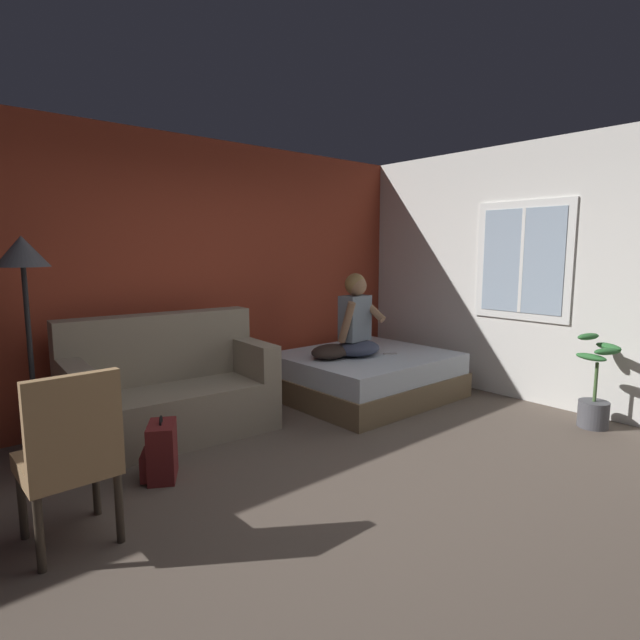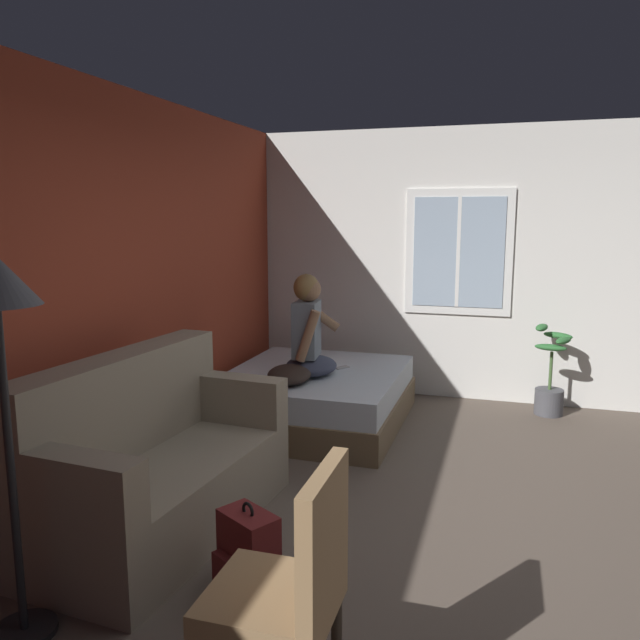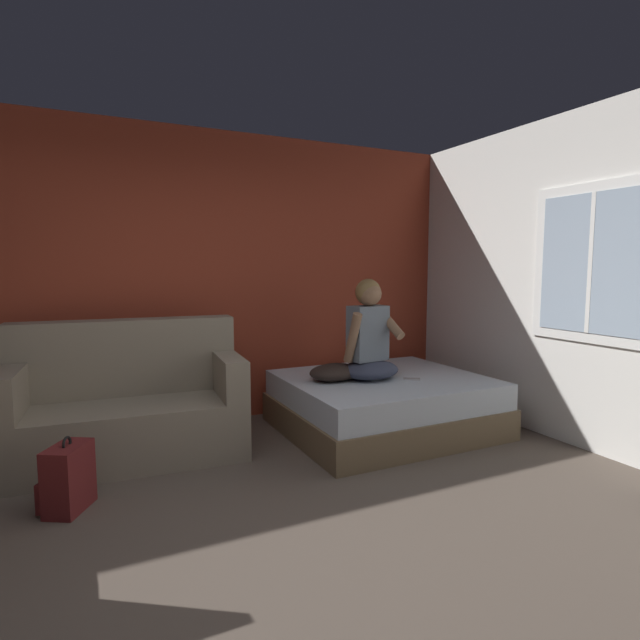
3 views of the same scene
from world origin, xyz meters
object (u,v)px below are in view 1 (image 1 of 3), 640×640
Objects in this scene: throw_pillow at (331,351)px; cell_phone at (390,354)px; couch at (169,390)px; side_chair at (70,453)px; bed at (366,375)px; person_seated at (356,322)px; backpack at (161,452)px; floor_lamp at (24,274)px; potted_plant at (595,395)px.

throw_pillow is 0.68m from cell_phone.
couch is 1.69m from throw_pillow.
couch is 1.67m from side_chair.
person_seated is at bearing 175.77° from bed.
floor_lamp reaches higher than backpack.
bed is 2.15m from couch.
potted_plant reaches higher than bed.
bed is 0.62m from person_seated.
couch reaches higher than backpack.
bed is 2.00× the size of person_seated.
person_seated is at bearing -13.58° from throw_pillow.
bed is at bearing 10.02° from backpack.
throw_pillow is at bearing 99.24° from cell_phone.
couch reaches higher than potted_plant.
throw_pillow is (-0.45, 0.08, 0.31)m from bed.
person_seated reaches higher than side_chair.
floor_lamp is at bearing 173.31° from bed.
floor_lamp reaches higher than cell_phone.
potted_plant is (4.09, -1.10, -0.23)m from side_chair.
couch is 3.80m from potted_plant.
bed is at bearing -10.53° from throw_pillow.
person_seated is 3.07m from floor_lamp.
person_seated is (-0.15, 0.01, 0.60)m from bed.
throw_pillow is 2.84m from floor_lamp.
potted_plant is at bearing -24.85° from backpack.
couch is 0.90m from backpack.
bed is at bearing 113.23° from potted_plant.
cell_phone is (2.28, -0.52, 0.09)m from couch.
bed is at bearing 73.15° from cell_phone.
backpack is at bearing -169.11° from person_seated.
couch is at bearing 61.76° from backpack.
person_seated is (1.97, -0.31, 0.44)m from couch.
side_chair is 4.24m from potted_plant.
floor_lamp is at bearing 149.17° from potted_plant.
couch is 2.07× the size of potted_plant.
person_seated reaches higher than potted_plant.
potted_plant reaches higher than backpack.
floor_lamp reaches higher than bed.
cell_phone is at bearing -34.07° from person_seated.
floor_lamp reaches higher than side_chair.
potted_plant is at bearing -57.97° from throw_pillow.
couch reaches higher than bed.
floor_lamp reaches higher than couch.
couch reaches higher than throw_pillow.
floor_lamp is (-1.02, 0.04, 1.04)m from couch.
throw_pillow reaches higher than bed.
backpack is 1.60m from floor_lamp.
backpack is 0.95× the size of throw_pillow.
couch is at bearing 171.81° from throw_pillow.
bed is at bearing -6.69° from floor_lamp.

